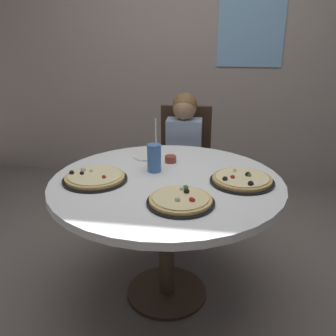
% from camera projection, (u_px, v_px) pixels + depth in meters
% --- Properties ---
extents(ground_plane, '(8.00, 8.00, 0.00)m').
position_uv_depth(ground_plane, '(167.00, 293.00, 2.29)').
color(ground_plane, slate).
extents(wall_with_window, '(5.20, 0.14, 2.90)m').
position_uv_depth(wall_with_window, '(199.00, 35.00, 3.60)').
color(wall_with_window, '#A8998E').
rests_on(wall_with_window, ground_plane).
extents(dining_table, '(1.27, 1.27, 0.75)m').
position_uv_depth(dining_table, '(167.00, 195.00, 2.06)').
color(dining_table, white).
rests_on(dining_table, ground_plane).
extents(chair_wooden, '(0.41, 0.41, 0.95)m').
position_uv_depth(chair_wooden, '(185.00, 160.00, 2.98)').
color(chair_wooden, '#382619').
rests_on(chair_wooden, ground_plane).
extents(diner_child, '(0.27, 0.42, 1.08)m').
position_uv_depth(diner_child, '(183.00, 174.00, 2.82)').
color(diner_child, '#3F4766').
rests_on(diner_child, ground_plane).
extents(pizza_veggie, '(0.32, 0.32, 0.05)m').
position_uv_depth(pizza_veggie, '(181.00, 200.00, 1.75)').
color(pizza_veggie, black).
rests_on(pizza_veggie, dining_table).
extents(pizza_cheese, '(0.34, 0.34, 0.05)m').
position_uv_depth(pizza_cheese, '(242.00, 180.00, 1.99)').
color(pizza_cheese, black).
rests_on(pizza_cheese, dining_table).
extents(pizza_pepperoni, '(0.35, 0.35, 0.05)m').
position_uv_depth(pizza_pepperoni, '(95.00, 178.00, 2.01)').
color(pizza_pepperoni, black).
rests_on(pizza_pepperoni, dining_table).
extents(soda_cup, '(0.08, 0.08, 0.31)m').
position_uv_depth(soda_cup, '(154.00, 158.00, 2.12)').
color(soda_cup, '#3F72B2').
rests_on(soda_cup, dining_table).
extents(sauce_bowl, '(0.07, 0.07, 0.04)m').
position_uv_depth(sauce_bowl, '(170.00, 159.00, 2.29)').
color(sauce_bowl, brown).
rests_on(sauce_bowl, dining_table).
extents(plate_small, '(0.18, 0.18, 0.01)m').
position_uv_depth(plate_small, '(147.00, 156.00, 2.38)').
color(plate_small, white).
rests_on(plate_small, dining_table).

